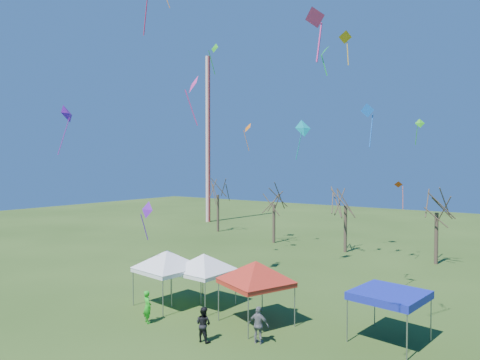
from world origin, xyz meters
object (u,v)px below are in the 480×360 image
(radio_mast, at_px, (208,140))
(tent_red, at_px, (256,265))
(tree_0, at_px, (218,182))
(tree_3, at_px, (437,194))
(tent_blue, at_px, (389,295))
(person_green, at_px, (147,307))
(tree_2, at_px, (346,189))
(person_grey, at_px, (259,325))
(tent_white_mid, at_px, (204,257))
(person_dark, at_px, (203,324))
(tree_1, at_px, (274,191))
(tent_white_west, at_px, (167,254))

(radio_mast, relative_size, tent_red, 5.99)
(tree_0, xyz_separation_m, tree_3, (26.88, -3.34, -0.41))
(tent_blue, bearing_deg, person_green, -155.83)
(tree_2, height_order, tree_3, tree_2)
(tree_3, bearing_deg, person_grey, -98.87)
(tree_0, xyz_separation_m, tent_red, (21.77, -24.18, -3.28))
(tree_0, distance_m, tent_blue, 36.36)
(tent_white_mid, xyz_separation_m, tent_blue, (10.85, 1.16, -0.72))
(person_dark, xyz_separation_m, person_grey, (2.33, 1.38, 0.04))
(tent_blue, bearing_deg, tree_1, 133.00)
(tent_red, xyz_separation_m, person_dark, (-0.80, -3.45, -2.35))
(tree_0, height_order, tree_2, tree_0)
(tree_2, bearing_deg, tree_3, -2.27)
(tent_white_west, relative_size, tent_blue, 1.25)
(tree_0, xyz_separation_m, person_grey, (23.30, -26.25, -5.59))
(tent_red, bearing_deg, tree_3, 76.23)
(radio_mast, xyz_separation_m, person_dark, (28.13, -34.25, -11.65))
(tent_white_mid, bearing_deg, tent_red, -8.87)
(tent_white_mid, xyz_separation_m, person_green, (-0.65, -4.00, -2.10))
(tree_0, xyz_separation_m, person_green, (16.87, -27.51, -5.60))
(tent_red, bearing_deg, tree_0, 132.00)
(tree_2, relative_size, tree_3, 1.03)
(tree_3, xyz_separation_m, tent_blue, (1.49, -19.01, -3.81))
(tent_white_west, bearing_deg, radio_mast, 125.97)
(tent_red, xyz_separation_m, person_grey, (1.53, -2.08, -2.31))
(person_green, bearing_deg, tent_white_west, -43.84)
(person_green, relative_size, person_grey, 0.99)
(tree_2, height_order, tent_white_mid, tree_2)
(tent_white_mid, bearing_deg, person_grey, -25.35)
(tent_red, height_order, tent_blue, tent_red)
(tree_2, xyz_separation_m, tent_white_west, (-2.87, -21.74, -3.13))
(tent_white_west, height_order, person_dark, tent_white_west)
(radio_mast, bearing_deg, person_dark, -50.61)
(tent_white_west, xyz_separation_m, tent_red, (6.16, 0.57, 0.04))
(tree_0, relative_size, tree_1, 1.12)
(radio_mast, relative_size, tent_white_mid, 5.97)
(tree_0, distance_m, tent_white_west, 29.45)
(person_dark, bearing_deg, tree_3, -106.40)
(radio_mast, relative_size, tent_white_west, 5.67)
(radio_mast, distance_m, person_green, 43.32)
(tree_0, height_order, tree_1, tree_0)
(tree_0, bearing_deg, tent_red, -48.00)
(tree_3, distance_m, tent_blue, 19.45)
(radio_mast, relative_size, person_dark, 14.63)
(radio_mast, xyz_separation_m, person_grey, (30.46, -32.87, -11.60))
(tree_0, bearing_deg, tree_1, -15.18)
(tree_2, relative_size, tent_white_west, 1.85)
(tree_0, height_order, tent_red, tree_0)
(tent_red, relative_size, person_green, 2.35)
(tree_2, bearing_deg, person_green, -93.76)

